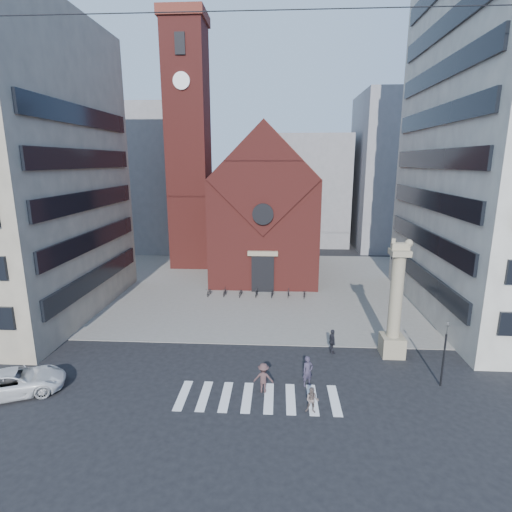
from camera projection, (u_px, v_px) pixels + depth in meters
The scene contains 22 objects.
ground at pixel (252, 372), 26.86m from camera, with size 120.00×120.00×0.00m, color black.
piazza at pixel (263, 286), 45.30m from camera, with size 46.00×30.00×0.05m, color gray.
zebra_crossing at pixel (258, 398), 23.91m from camera, with size 10.20×3.20×0.01m, color white, non-canonical shape.
church at pixel (266, 209), 49.31m from camera, with size 12.00×16.65×18.00m.
campanile at pixel (189, 146), 50.95m from camera, with size 5.50×5.50×31.20m.
bg_block_left at pixel (145, 179), 64.27m from camera, with size 16.00×14.00×22.00m, color gray.
bg_block_mid at pixel (305, 190), 68.12m from camera, with size 14.00×12.00×18.00m, color gray.
bg_block_right at pixel (407, 173), 63.61m from camera, with size 16.00×14.00×24.00m, color gray.
lion_column at pixel (395, 310), 28.40m from camera, with size 1.63×1.60×8.68m.
traffic_light at pixel (444, 352), 24.68m from camera, with size 0.13×0.16×4.30m.
white_car at pixel (14, 382), 24.12m from camera, with size 2.61×5.65×1.57m, color silver.
pedestrian_0 at pixel (308, 371), 25.00m from camera, with size 0.72×0.47×1.97m, color #322C3E.
pedestrian_1 at pixel (312, 400), 22.36m from camera, with size 0.74×0.57×1.52m, color #665752.
pedestrian_2 at pixel (332, 342), 29.23m from camera, with size 1.09×0.45×1.86m, color black.
pedestrian_3 at pixel (263, 378), 24.33m from camera, with size 1.22×0.70×1.89m, color #452F2E.
scooter_0 at pixel (209, 292), 41.84m from camera, with size 0.53×1.52×0.80m, color black.
scooter_1 at pixel (225, 292), 41.74m from camera, with size 0.42×1.47×0.88m, color black.
scooter_2 at pixel (241, 292), 41.66m from camera, with size 0.53×1.52×0.80m, color black.
scooter_3 at pixel (256, 292), 41.55m from camera, with size 0.42×1.47×0.88m, color black.
scooter_4 at pixel (272, 293), 41.47m from camera, with size 0.53×1.52×0.80m, color black.
scooter_5 at pixel (288, 293), 41.36m from camera, with size 0.42×1.47×0.88m, color black.
scooter_6 at pixel (305, 294), 41.28m from camera, with size 0.53×1.52×0.80m, color black.
Camera 1 is at (1.67, -24.25, 13.83)m, focal length 28.00 mm.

